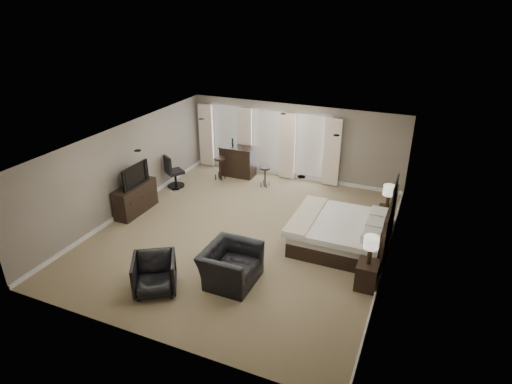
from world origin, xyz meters
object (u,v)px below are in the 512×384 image
at_px(nightstand_near, 367,275).
at_px(armchair_far, 154,273).
at_px(lamp_far, 388,197).
at_px(bar_stool_left, 220,169).
at_px(bar_stool_right, 265,177).
at_px(bed, 343,221).
at_px(dresser, 135,198).
at_px(lamp_near, 370,250).
at_px(armchair_near, 230,260).
at_px(nightstand_far, 385,218).
at_px(tv, 133,183).
at_px(bar_counter, 238,161).
at_px(desk_chair, 175,171).

relative_size(nightstand_near, armchair_far, 0.66).
distance_m(lamp_far, bar_stool_left, 5.91).
height_order(lamp_far, bar_stool_right, lamp_far).
relative_size(armchair_far, bar_stool_right, 1.31).
relative_size(bed, nightstand_near, 3.83).
bearing_deg(bed, bar_stool_left, 151.46).
bearing_deg(armchair_far, dresser, 101.74).
height_order(lamp_near, dresser, lamp_near).
relative_size(lamp_far, armchair_near, 0.53).
height_order(nightstand_far, lamp_near, lamp_near).
height_order(armchair_far, bar_stool_right, armchair_far).
relative_size(tv, bar_stool_right, 1.60).
relative_size(lamp_near, bar_stool_right, 0.96).
xyz_separation_m(nightstand_far, lamp_far, (0.00, 0.00, 0.63)).
relative_size(bed, armchair_far, 2.54).
bearing_deg(lamp_far, dresser, -164.25).
xyz_separation_m(bar_counter, bar_stool_right, (1.26, -0.55, -0.19)).
relative_size(lamp_near, dresser, 0.45).
bearing_deg(armchair_far, nightstand_far, 17.44).
bearing_deg(dresser, tv, 0.00).
distance_m(nightstand_far, bar_stool_right, 4.26).
bearing_deg(bar_counter, nightstand_far, -18.44).
bearing_deg(desk_chair, nightstand_far, -147.88).
relative_size(tv, bar_counter, 0.91).
bearing_deg(bed, nightstand_near, -58.46).
distance_m(lamp_far, desk_chair, 6.86).
height_order(bed, nightstand_far, bed).
xyz_separation_m(nightstand_near, desk_chair, (-6.85, 2.98, 0.25)).
bearing_deg(armchair_near, desk_chair, 45.99).
relative_size(nightstand_near, bar_counter, 0.50).
xyz_separation_m(nightstand_near, nightstand_far, (0.00, 2.90, -0.01)).
height_order(lamp_far, armchair_near, lamp_far).
bearing_deg(nightstand_near, armchair_near, -161.10).
bearing_deg(bed, lamp_near, -58.46).
relative_size(lamp_near, tv, 0.60).
height_order(lamp_near, desk_chair, lamp_near).
xyz_separation_m(dresser, bar_stool_left, (1.16, 3.15, -0.03)).
distance_m(lamp_far, dresser, 7.21).
relative_size(nightstand_near, bar_stool_left, 0.75).
relative_size(armchair_near, armchair_far, 1.40).
relative_size(nightstand_far, bar_stool_right, 0.84).
bearing_deg(armchair_far, bar_stool_left, 72.93).
bearing_deg(tv, lamp_far, -74.25).
distance_m(tv, armchair_far, 3.99).
bearing_deg(tv, bar_stool_left, -20.16).
bearing_deg(tv, armchair_far, -136.75).
bearing_deg(lamp_near, armchair_near, -161.10).
bearing_deg(bed, nightstand_far, 58.46).
bearing_deg(desk_chair, bar_stool_left, -101.45).
bearing_deg(nightstand_near, dresser, 172.20).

